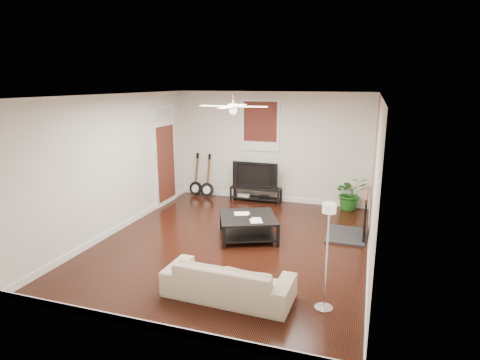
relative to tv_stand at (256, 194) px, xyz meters
name	(u,v)px	position (x,y,z in m)	size (l,w,h in m)	color
room	(233,172)	(0.35, -2.78, 1.22)	(5.01, 6.01, 2.81)	black
brick_accent	(374,170)	(2.84, -1.78, 1.22)	(0.02, 2.20, 2.80)	brown
fireplace	(355,215)	(2.55, -1.78, 0.28)	(0.80, 1.10, 0.92)	black
window_back	(260,126)	(0.05, 0.19, 1.77)	(1.00, 0.06, 1.30)	#3F1211
door_left	(165,155)	(-2.11, -0.88, 1.07)	(0.08, 1.00, 2.50)	white
tv_stand	(256,194)	(0.00, 0.00, 0.00)	(1.32, 0.35, 0.37)	black
tv	(256,174)	(0.00, 0.02, 0.53)	(1.18, 0.15, 0.68)	black
coffee_table	(248,227)	(0.55, -2.47, 0.04)	(1.08, 1.08, 0.45)	black
sofa	(228,279)	(0.94, -4.71, 0.09)	(1.86, 0.73, 0.54)	tan
floor_lamp	(326,258)	(2.29, -4.61, 0.58)	(0.25, 0.25, 1.52)	silver
potted_plant	(350,193)	(2.36, 0.04, 0.23)	(0.75, 0.65, 0.83)	#1D5B1A
guitar_left	(195,175)	(-1.69, -0.03, 0.41)	(0.36, 0.26, 1.18)	black
guitar_right	(207,176)	(-1.34, -0.06, 0.41)	(0.36, 0.26, 1.18)	black
ceiling_fan	(233,106)	(0.35, -2.78, 2.42)	(1.24, 1.24, 0.32)	white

